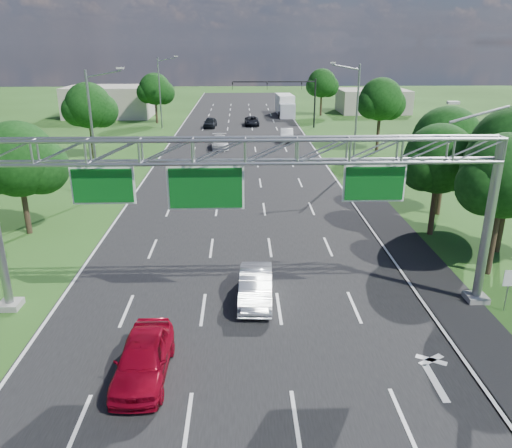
{
  "coord_description": "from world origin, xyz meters",
  "views": [
    {
      "loc": [
        0.05,
        -9.34,
        11.89
      ],
      "look_at": [
        0.77,
        13.64,
        3.52
      ],
      "focal_mm": 35.0,
      "sensor_mm": 36.0,
      "label": 1
    }
  ],
  "objects_px": {
    "traffic_signal": "(291,92)",
    "silver_sedan": "(256,286)",
    "box_truck": "(285,106)",
    "red_coupe": "(143,358)",
    "regulatory_sign": "(509,282)",
    "sign_gantry": "(247,164)"
  },
  "relations": [
    {
      "from": "red_coupe",
      "to": "box_truck",
      "type": "distance_m",
      "value": 72.81
    },
    {
      "from": "silver_sedan",
      "to": "box_truck",
      "type": "xyz_separation_m",
      "value": [
        7.14,
        66.09,
        0.9
      ]
    },
    {
      "from": "red_coupe",
      "to": "silver_sedan",
      "type": "xyz_separation_m",
      "value": [
        4.38,
        5.8,
        -0.06
      ]
    },
    {
      "from": "box_truck",
      "to": "traffic_signal",
      "type": "bearing_deg",
      "value": -94.57
    },
    {
      "from": "traffic_signal",
      "to": "red_coupe",
      "type": "height_order",
      "value": "traffic_signal"
    },
    {
      "from": "traffic_signal",
      "to": "box_truck",
      "type": "distance_m",
      "value": 13.92
    },
    {
      "from": "sign_gantry",
      "to": "box_truck",
      "type": "bearing_deg",
      "value": 83.54
    },
    {
      "from": "sign_gantry",
      "to": "traffic_signal",
      "type": "distance_m",
      "value": 53.51
    },
    {
      "from": "red_coupe",
      "to": "regulatory_sign",
      "type": "bearing_deg",
      "value": 15.88
    },
    {
      "from": "regulatory_sign",
      "to": "box_truck",
      "type": "bearing_deg",
      "value": 93.85
    },
    {
      "from": "regulatory_sign",
      "to": "red_coupe",
      "type": "distance_m",
      "value": 16.68
    },
    {
      "from": "regulatory_sign",
      "to": "silver_sedan",
      "type": "distance_m",
      "value": 11.79
    },
    {
      "from": "traffic_signal",
      "to": "red_coupe",
      "type": "bearing_deg",
      "value": -100.8
    },
    {
      "from": "red_coupe",
      "to": "box_truck",
      "type": "xyz_separation_m",
      "value": [
        11.53,
        71.89,
        0.84
      ]
    },
    {
      "from": "traffic_signal",
      "to": "regulatory_sign",
      "type": "bearing_deg",
      "value": -84.8
    },
    {
      "from": "red_coupe",
      "to": "traffic_signal",
      "type": "bearing_deg",
      "value": 79.74
    },
    {
      "from": "sign_gantry",
      "to": "regulatory_sign",
      "type": "xyz_separation_m",
      "value": [
        12.07,
        -1.02,
        -5.38
      ]
    },
    {
      "from": "silver_sedan",
      "to": "box_truck",
      "type": "height_order",
      "value": "box_truck"
    },
    {
      "from": "traffic_signal",
      "to": "silver_sedan",
      "type": "relative_size",
      "value": 2.7
    },
    {
      "from": "regulatory_sign",
      "to": "silver_sedan",
      "type": "bearing_deg",
      "value": 173.19
    },
    {
      "from": "silver_sedan",
      "to": "box_truck",
      "type": "relative_size",
      "value": 0.49
    },
    {
      "from": "traffic_signal",
      "to": "silver_sedan",
      "type": "bearing_deg",
      "value": -97.32
    }
  ]
}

